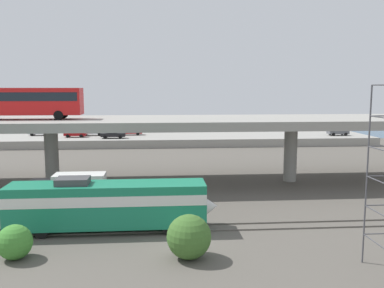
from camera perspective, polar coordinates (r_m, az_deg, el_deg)
name	(u,v)px	position (r m, az deg, el deg)	size (l,w,h in m)	color
ground_plane	(185,248)	(29.46, -0.95, -13.93)	(260.00, 260.00, 0.00)	#565149
rail_strip_near	(182,231)	(32.48, -1.32, -11.74)	(110.00, 0.12, 0.12)	#59544C
rail_strip_far	(181,225)	(33.90, -1.47, -10.90)	(110.00, 0.12, 0.12)	#59544C
train_locomotive	(117,203)	(32.67, -10.06, -7.83)	(15.79, 3.04, 4.18)	#197A56
highway_overpass	(174,124)	(47.56, -2.51, 2.70)	(96.00, 12.33, 7.44)	gray
transit_bus_on_overpass	(26,100)	(49.22, -21.61, 5.52)	(12.00, 2.68, 3.40)	red
service_truck_west	(70,189)	(40.30, -16.17, -5.88)	(6.80, 2.46, 3.04)	black
pier_parking_lot	(167,140)	(82.98, -3.38, 0.59)	(79.98, 13.53, 1.52)	gray
parked_car_0	(39,132)	(88.66, -19.96, 1.59)	(4.12, 1.89, 1.50)	#B7B7BC
parked_car_1	(75,133)	(83.46, -15.51, 1.42)	(4.05, 1.89, 1.50)	maroon
parked_car_2	(93,132)	(85.50, -13.23, 1.64)	(4.43, 1.97, 1.50)	silver
parked_car_3	(113,134)	(79.98, -10.66, 1.31)	(4.49, 1.89, 1.50)	black
parked_car_4	(338,132)	(88.27, 19.13, 1.60)	(4.01, 1.83, 1.50)	#515459
parked_car_5	(131,131)	(85.18, -8.21, 1.74)	(4.40, 1.97, 1.50)	maroon
harbor_water	(165,132)	(105.92, -3.65, 1.68)	(140.00, 36.00, 0.01)	#2D5170
shrub_left	(15,242)	(29.59, -22.90, -12.14)	(2.24, 2.24, 2.24)	#3C832F
shrub_right	(189,237)	(27.36, -0.42, -12.46)	(2.86, 2.86, 2.86)	#3C6729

